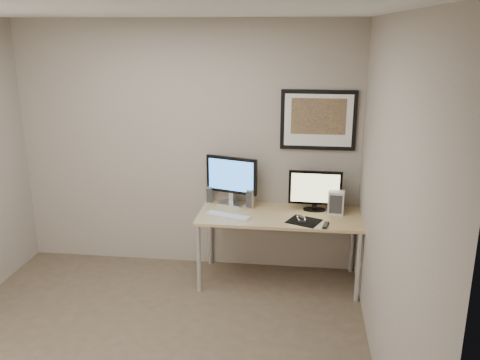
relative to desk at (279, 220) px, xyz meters
The scene contains 13 objects.
floor 1.81m from the desk, 126.53° to the right, with size 3.60×3.60×0.00m, color #4E4430.
room 1.66m from the desk, 137.99° to the right, with size 3.60×3.60×3.60m.
desk is the anchor object (origin of this frame).
framed_art 1.07m from the desk, 43.46° to the left, with size 0.75×0.04×0.60m.
monitor_large 0.66m from the desk, 155.46° to the left, with size 0.54×0.25×0.51m.
monitor_tv 0.47m from the desk, 23.50° to the left, with size 0.53×0.13×0.41m.
speaker_left 0.82m from the desk, 160.47° to the left, with size 0.07×0.07×0.17m, color silver.
speaker_right 0.38m from the desk, 154.25° to the left, with size 0.08×0.08×0.20m, color silver.
keyboard 0.52m from the desk, 166.35° to the right, with size 0.46×0.12×0.02m, color silver.
mousepad 0.30m from the desk, 34.59° to the right, with size 0.29×0.26×0.00m, color black.
mouse 0.28m from the desk, 33.97° to the right, with size 0.07×0.12×0.04m, color black.
remote 0.52m from the desk, 30.60° to the right, with size 0.04×0.16×0.02m, color black.
fan_unit 0.59m from the desk, ahead, with size 0.15×0.11×0.24m, color silver.
Camera 1 is at (1.19, -3.38, 2.49)m, focal length 38.00 mm.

